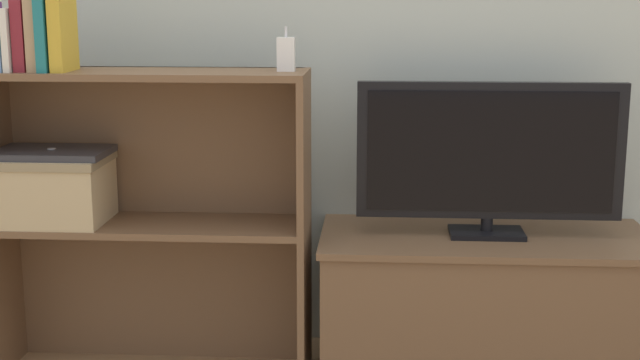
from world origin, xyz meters
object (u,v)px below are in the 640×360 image
at_px(book_skyblue, 3,41).
at_px(book_teal, 49,26).
at_px(book_ivory, 15,40).
at_px(book_mustard, 63,28).
at_px(book_maroon, 25,36).
at_px(book_tan, 37,33).
at_px(laptop, 52,153).
at_px(baby_monitor, 286,54).
at_px(tv, 490,154).
at_px(storage_basket_left, 54,186).
at_px(tv_stand, 484,303).

xyz_separation_m(book_skyblue, book_teal, (0.14, 0.00, 0.04)).
bearing_deg(book_ivory, book_mustard, 0.00).
height_order(book_ivory, book_maroon, book_maroon).
height_order(book_tan, laptop, book_tan).
xyz_separation_m(book_maroon, baby_monitor, (0.74, 0.04, -0.05)).
relative_size(book_maroon, laptop, 0.61).
xyz_separation_m(tv, baby_monitor, (-0.59, -0.08, 0.29)).
distance_m(tv, book_ivory, 1.40).
distance_m(book_maroon, book_mustard, 0.11).
relative_size(book_ivory, book_maroon, 0.89).
relative_size(book_skyblue, storage_basket_left, 0.54).
distance_m(book_skyblue, storage_basket_left, 0.44).
xyz_separation_m(tv, storage_basket_left, (-1.28, -0.09, -0.09)).
bearing_deg(book_maroon, book_ivory, 180.00).
relative_size(book_tan, book_teal, 0.85).
bearing_deg(tv, book_ivory, -175.11).
xyz_separation_m(book_maroon, laptop, (0.05, 0.02, -0.34)).
height_order(book_mustard, baby_monitor, book_mustard).
distance_m(book_skyblue, baby_monitor, 0.80).
distance_m(tv, book_maroon, 1.38).
relative_size(book_teal, baby_monitor, 2.00).
height_order(tv_stand, baby_monitor, baby_monitor).
relative_size(book_skyblue, book_teal, 0.68).
bearing_deg(tv_stand, laptop, -175.81).
bearing_deg(tv_stand, book_maroon, -174.93).
bearing_deg(book_maroon, book_skyblue, 180.00).
distance_m(book_skyblue, book_teal, 0.14).
height_order(book_ivory, book_tan, book_tan).
distance_m(book_ivory, book_teal, 0.11).
bearing_deg(book_tan, tv_stand, 5.21).
bearing_deg(book_ivory, laptop, 17.12).
height_order(book_teal, storage_basket_left, book_teal).
height_order(tv_stand, book_teal, book_teal).
xyz_separation_m(book_tan, book_teal, (0.03, 0.00, 0.02)).
xyz_separation_m(tv, laptop, (-1.28, -0.09, 0.01)).
bearing_deg(book_ivory, tv_stand, 4.95).
bearing_deg(book_tan, book_teal, 0.00).
height_order(tv, book_maroon, book_maroon).
xyz_separation_m(tv_stand, book_teal, (-1.26, -0.12, 0.83)).
height_order(book_tan, baby_monitor, book_tan).
bearing_deg(storage_basket_left, tv, 4.12).
distance_m(tv_stand, book_tan, 1.53).
height_order(book_tan, storage_basket_left, book_tan).
bearing_deg(tv_stand, book_skyblue, -175.17).
bearing_deg(book_tan, baby_monitor, 3.18).
distance_m(tv, laptop, 1.28).
height_order(storage_basket_left, laptop, laptop).
relative_size(tv_stand, storage_basket_left, 3.15).
xyz_separation_m(book_teal, baby_monitor, (0.67, 0.04, -0.08)).
bearing_deg(tv, book_skyblue, -175.23).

